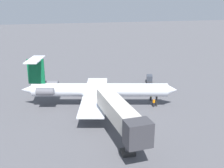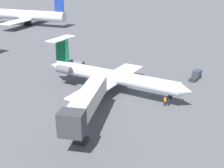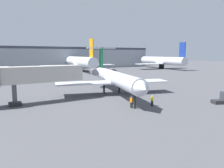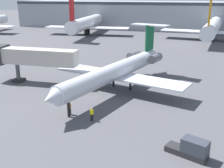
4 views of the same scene
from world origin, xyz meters
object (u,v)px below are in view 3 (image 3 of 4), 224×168
regional_jet (113,77)px  jet_bridge (29,75)px  parked_airliner_centre (79,62)px  ground_crew_loader (152,101)px  ground_crew_marshaller (131,102)px  parked_airliner_east_mid (162,61)px

regional_jet → jet_bridge: 15.98m
jet_bridge → parked_airliner_centre: parked_airliner_centre is taller
jet_bridge → ground_crew_loader: bearing=-35.0°
ground_crew_marshaller → parked_airliner_east_mid: (63.95, 62.49, 3.45)m
ground_crew_marshaller → ground_crew_loader: same height
ground_crew_marshaller → parked_airliner_east_mid: 89.48m
ground_crew_marshaller → parked_airliner_centre: size_ratio=0.04×
ground_crew_loader → parked_airliner_east_mid: 87.71m
jet_bridge → ground_crew_marshaller: (12.62, -10.36, -3.76)m
ground_crew_marshaller → parked_airliner_centre: bearing=74.5°
parked_airliner_east_mid → jet_bridge: bearing=-145.8°
ground_crew_marshaller → parked_airliner_east_mid: parked_airliner_east_mid is taller
parked_airliner_centre → parked_airliner_east_mid: bearing=-7.8°
ground_crew_marshaller → ground_crew_loader: bearing=-13.4°
regional_jet → parked_airliner_centre: parked_airliner_centre is taller
jet_bridge → parked_airliner_centre: bearing=61.5°
regional_jet → jet_bridge: regional_jet is taller
regional_jet → parked_airliner_east_mid: bearing=40.3°
regional_jet → parked_airliner_east_mid: size_ratio=0.85×
jet_bridge → parked_airliner_east_mid: bearing=34.2°
regional_jet → parked_airliner_east_mid: parked_airliner_east_mid is taller
jet_bridge → ground_crew_loader: jet_bridge is taller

